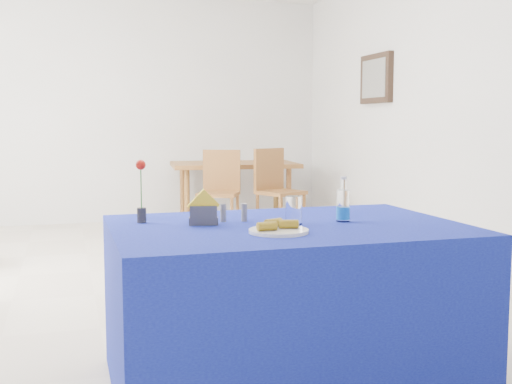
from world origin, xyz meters
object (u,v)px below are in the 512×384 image
plate (279,231)px  water_bottle (343,207)px  blue_table (287,304)px  chair_bg_left (220,186)px  oak_table (234,169)px  chair_bg_right (275,185)px

plate → water_bottle: bearing=28.8°
blue_table → chair_bg_left: 4.12m
water_bottle → oak_table: (0.71, 4.73, -0.15)m
oak_table → chair_bg_left: 0.77m
chair_bg_left → chair_bg_right: 0.62m
plate → chair_bg_right: size_ratio=0.27×
plate → blue_table: (0.11, 0.21, -0.39)m
plate → chair_bg_right: bearing=71.7°
blue_table → oak_table: (0.99, 4.74, 0.30)m
plate → chair_bg_right: 4.38m
oak_table → chair_bg_left: bearing=-116.5°
chair_bg_left → oak_table: bearing=88.2°
chair_bg_right → plate: bearing=-133.2°
oak_table → chair_bg_right: 0.85m
water_bottle → oak_table: size_ratio=0.14×
plate → chair_bg_left: bearing=79.8°
water_bottle → chair_bg_right: water_bottle is taller
blue_table → chair_bg_right: (1.26, 3.95, 0.17)m
oak_table → plate: bearing=-102.6°
blue_table → plate: bearing=-118.5°
oak_table → chair_bg_right: chair_bg_right is taller
water_bottle → chair_bg_right: (0.97, 3.94, -0.28)m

